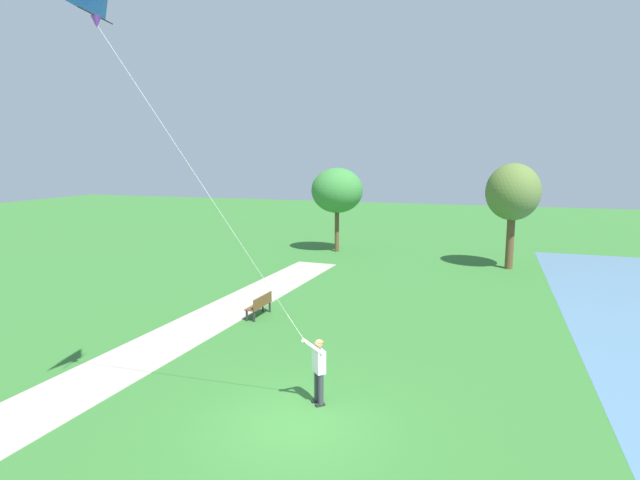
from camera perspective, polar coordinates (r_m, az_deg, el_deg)
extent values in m
plane|color=#33702D|center=(12.98, -2.81, -19.79)|extent=(120.00, 120.00, 0.00)
cube|color=#ADA393|center=(17.48, -20.28, -12.44)|extent=(3.95, 32.08, 0.02)
cube|color=#232328|center=(13.80, 0.01, -17.76)|extent=(0.25, 0.24, 0.06)
cylinder|color=#383842|center=(13.62, 0.09, -16.17)|extent=(0.14, 0.14, 0.82)
cube|color=#232328|center=(14.00, -0.42, -17.36)|extent=(0.25, 0.24, 0.06)
cylinder|color=#383842|center=(13.82, -0.35, -15.79)|extent=(0.14, 0.14, 0.82)
cube|color=white|center=(13.44, -0.13, -13.24)|extent=(0.43, 0.44, 0.60)
sphere|color=tan|center=(13.27, -0.13, -11.40)|extent=(0.22, 0.22, 0.22)
ellipsoid|color=olive|center=(13.26, -0.07, -11.23)|extent=(0.32, 0.32, 0.13)
cylinder|color=white|center=(13.11, -0.86, -11.71)|extent=(0.56, 0.22, 0.43)
cylinder|color=white|center=(13.26, -1.18, -11.46)|extent=(0.26, 0.56, 0.43)
sphere|color=tan|center=(13.08, -1.67, -11.15)|extent=(0.10, 0.10, 0.10)
pyramid|color=blue|center=(11.50, -22.15, 22.91)|extent=(0.90, 1.42, 0.42)
cone|color=purple|center=(11.57, -23.49, 21.26)|extent=(0.24, 0.24, 0.22)
cylinder|color=black|center=(11.60, -23.53, 21.79)|extent=(0.28, 1.22, 0.02)
cylinder|color=silver|center=(11.63, -11.62, 3.99)|extent=(3.17, 2.98, 7.07)
cube|color=brown|center=(20.75, -6.82, -7.21)|extent=(0.51, 1.52, 0.05)
cube|color=brown|center=(20.60, -6.36, -6.67)|extent=(0.11, 1.50, 0.40)
cube|color=#2D2D33|center=(20.33, -8.10, -8.25)|extent=(0.06, 0.06, 0.45)
cube|color=#2D2D33|center=(20.18, -7.30, -8.36)|extent=(0.06, 0.06, 0.45)
cube|color=#2D2D33|center=(21.45, -6.35, -7.27)|extent=(0.06, 0.06, 0.45)
cube|color=#2D2D33|center=(21.31, -5.58, -7.37)|extent=(0.06, 0.06, 0.45)
cylinder|color=brown|center=(30.96, 20.28, -0.04)|extent=(0.43, 0.43, 3.25)
ellipsoid|color=#567033|center=(30.67, 20.57, 5.01)|extent=(2.96, 3.22, 3.17)
cylinder|color=brown|center=(34.40, 1.88, 1.24)|extent=(0.29, 0.29, 3.06)
ellipsoid|color=#387F38|center=(34.14, 1.90, 5.51)|extent=(3.41, 3.28, 2.97)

